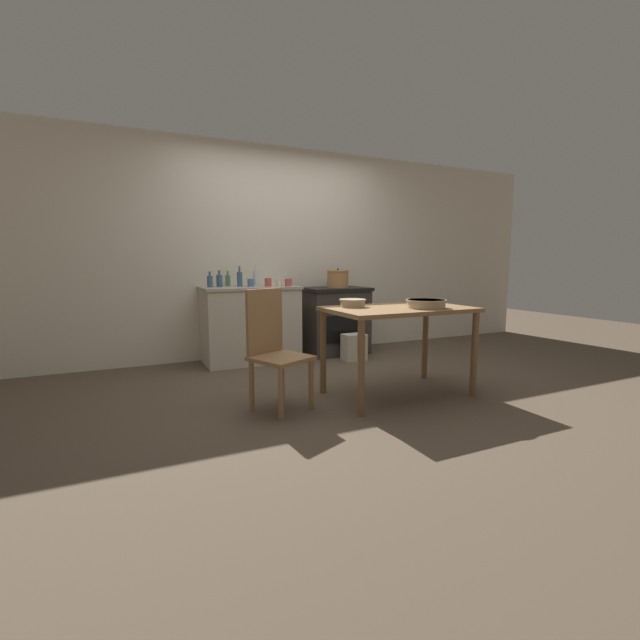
% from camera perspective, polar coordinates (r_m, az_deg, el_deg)
% --- Properties ---
extents(ground_plane, '(14.00, 14.00, 0.00)m').
position_cam_1_polar(ground_plane, '(4.14, 2.21, -8.46)').
color(ground_plane, brown).
extents(wall_back, '(8.00, 0.07, 2.55)m').
position_cam_1_polar(wall_back, '(5.43, -5.53, 8.95)').
color(wall_back, beige).
rests_on(wall_back, ground_plane).
extents(counter_cabinet, '(1.09, 0.61, 0.88)m').
position_cam_1_polar(counter_cabinet, '(5.03, -9.26, -0.55)').
color(counter_cabinet, beige).
rests_on(counter_cabinet, ground_plane).
extents(stove, '(0.80, 0.61, 0.84)m').
position_cam_1_polar(stove, '(5.44, 1.97, -0.03)').
color(stove, '#38332D').
rests_on(stove, ground_plane).
extents(work_table, '(1.22, 0.75, 0.77)m').
position_cam_1_polar(work_table, '(3.74, 10.41, 0.11)').
color(work_table, olive).
rests_on(work_table, ground_plane).
extents(chair, '(0.53, 0.53, 0.94)m').
position_cam_1_polar(chair, '(3.39, -6.16, -3.62)').
color(chair, '#997047').
rests_on(chair, ground_plane).
extents(flour_sack, '(0.27, 0.19, 0.31)m').
position_cam_1_polar(flour_sack, '(5.08, 4.56, -3.62)').
color(flour_sack, beige).
rests_on(flour_sack, ground_plane).
extents(stock_pot, '(0.27, 0.27, 0.24)m').
position_cam_1_polar(stock_pot, '(5.36, 2.40, 5.50)').
color(stock_pot, '#B77A47').
rests_on(stock_pot, stove).
extents(mixing_bowl_large, '(0.34, 0.34, 0.07)m').
position_cam_1_polar(mixing_bowl_large, '(3.70, 13.96, 2.18)').
color(mixing_bowl_large, tan).
rests_on(mixing_bowl_large, work_table).
extents(mixing_bowl_small, '(0.23, 0.23, 0.07)m').
position_cam_1_polar(mixing_bowl_small, '(3.69, 4.37, 2.35)').
color(mixing_bowl_small, tan).
rests_on(mixing_bowl_small, work_table).
extents(bottle_far_left, '(0.06, 0.06, 0.18)m').
position_cam_1_polar(bottle_far_left, '(5.12, -12.18, 5.21)').
color(bottle_far_left, '#517F5B').
rests_on(bottle_far_left, counter_cabinet).
extents(bottle_left, '(0.07, 0.07, 0.24)m').
position_cam_1_polar(bottle_left, '(5.07, -8.53, 5.55)').
color(bottle_left, silver).
rests_on(bottle_left, counter_cabinet).
extents(bottle_mid_left, '(0.07, 0.07, 0.19)m').
position_cam_1_polar(bottle_mid_left, '(4.98, -13.26, 5.15)').
color(bottle_mid_left, '#3D5675').
rests_on(bottle_mid_left, counter_cabinet).
extents(bottle_center_left, '(0.06, 0.06, 0.23)m').
position_cam_1_polar(bottle_center_left, '(4.98, -10.66, 5.42)').
color(bottle_center_left, '#3D5675').
rests_on(bottle_center_left, counter_cabinet).
extents(bottle_center, '(0.06, 0.06, 0.17)m').
position_cam_1_polar(bottle_center, '(4.94, -14.47, 5.04)').
color(bottle_center, '#3D5675').
rests_on(bottle_center, counter_cabinet).
extents(cup_center_right, '(0.07, 0.07, 0.09)m').
position_cam_1_polar(cup_center_right, '(5.00, -5.51, 5.00)').
color(cup_center_right, silver).
rests_on(cup_center_right, counter_cabinet).
extents(cup_mid_right, '(0.08, 0.08, 0.09)m').
position_cam_1_polar(cup_mid_right, '(4.98, -4.27, 5.00)').
color(cup_mid_right, '#B74C42').
rests_on(cup_mid_right, counter_cabinet).
extents(cup_right, '(0.08, 0.08, 0.10)m').
position_cam_1_polar(cup_right, '(4.99, -6.94, 5.02)').
color(cup_right, '#B74C42').
rests_on(cup_right, counter_cabinet).
extents(cup_far_right, '(0.08, 0.08, 0.09)m').
position_cam_1_polar(cup_far_right, '(4.96, -9.22, 4.93)').
color(cup_far_right, '#4C6B99').
rests_on(cup_far_right, counter_cabinet).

